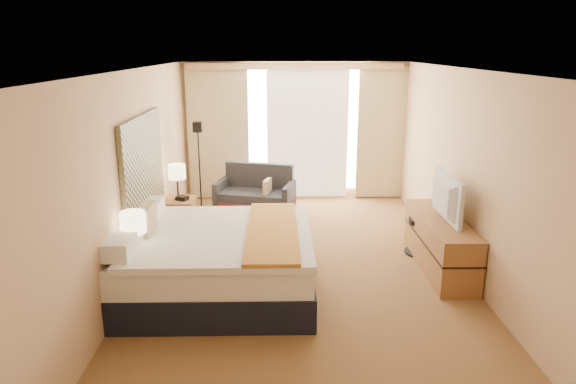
{
  "coord_description": "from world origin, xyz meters",
  "views": [
    {
      "loc": [
        -0.31,
        -6.31,
        2.86
      ],
      "look_at": [
        -0.18,
        0.4,
        0.96
      ],
      "focal_mm": 32.0,
      "sensor_mm": 36.0,
      "label": 1
    }
  ],
  "objects_px": {
    "media_dresser": "(440,243)",
    "lamp_left": "(133,223)",
    "loveseat": "(256,197)",
    "floor_lamp": "(199,150)",
    "television": "(440,197)",
    "bed": "(216,260)",
    "lamp_right": "(177,172)",
    "nightstand_left": "(140,287)",
    "desk_chair": "(428,223)",
    "nightstand_right": "(181,216)"
  },
  "relations": [
    {
      "from": "media_dresser",
      "to": "lamp_left",
      "type": "xyz_separation_m",
      "value": [
        -3.74,
        -0.98,
        0.65
      ]
    },
    {
      "from": "loveseat",
      "to": "floor_lamp",
      "type": "relative_size",
      "value": 0.9
    },
    {
      "from": "floor_lamp",
      "to": "television",
      "type": "relative_size",
      "value": 1.63
    },
    {
      "from": "bed",
      "to": "lamp_left",
      "type": "height_order",
      "value": "lamp_left"
    },
    {
      "from": "lamp_right",
      "to": "nightstand_left",
      "type": "bearing_deg",
      "value": -89.57
    },
    {
      "from": "media_dresser",
      "to": "loveseat",
      "type": "relative_size",
      "value": 1.21
    },
    {
      "from": "loveseat",
      "to": "desk_chair",
      "type": "bearing_deg",
      "value": -23.61
    },
    {
      "from": "lamp_right",
      "to": "media_dresser",
      "type": "bearing_deg",
      "value": -21.44
    },
    {
      "from": "nightstand_right",
      "to": "media_dresser",
      "type": "height_order",
      "value": "media_dresser"
    },
    {
      "from": "nightstand_right",
      "to": "loveseat",
      "type": "xyz_separation_m",
      "value": [
        1.16,
        1.04,
        0.0
      ]
    },
    {
      "from": "loveseat",
      "to": "floor_lamp",
      "type": "height_order",
      "value": "floor_lamp"
    },
    {
      "from": "nightstand_right",
      "to": "desk_chair",
      "type": "xyz_separation_m",
      "value": [
        3.67,
        -0.93,
        0.18
      ]
    },
    {
      "from": "desk_chair",
      "to": "lamp_left",
      "type": "bearing_deg",
      "value": -157.98
    },
    {
      "from": "nightstand_right",
      "to": "floor_lamp",
      "type": "bearing_deg",
      "value": 76.46
    },
    {
      "from": "nightstand_right",
      "to": "loveseat",
      "type": "relative_size",
      "value": 0.37
    },
    {
      "from": "bed",
      "to": "lamp_right",
      "type": "relative_size",
      "value": 4.03
    },
    {
      "from": "bed",
      "to": "floor_lamp",
      "type": "distance_m",
      "value": 3.08
    },
    {
      "from": "media_dresser",
      "to": "desk_chair",
      "type": "distance_m",
      "value": 0.53
    },
    {
      "from": "nightstand_left",
      "to": "bed",
      "type": "relative_size",
      "value": 0.24
    },
    {
      "from": "lamp_left",
      "to": "nightstand_right",
      "type": "bearing_deg",
      "value": 89.14
    },
    {
      "from": "bed",
      "to": "loveseat",
      "type": "height_order",
      "value": "bed"
    },
    {
      "from": "nightstand_right",
      "to": "lamp_right",
      "type": "bearing_deg",
      "value": 150.46
    },
    {
      "from": "bed",
      "to": "desk_chair",
      "type": "distance_m",
      "value": 3.09
    },
    {
      "from": "lamp_left",
      "to": "television",
      "type": "distance_m",
      "value": 3.82
    },
    {
      "from": "nightstand_right",
      "to": "media_dresser",
      "type": "distance_m",
      "value": 3.97
    },
    {
      "from": "media_dresser",
      "to": "nightstand_right",
      "type": "bearing_deg",
      "value": 158.6
    },
    {
      "from": "lamp_left",
      "to": "lamp_right",
      "type": "xyz_separation_m",
      "value": [
        0.02,
        2.45,
        -0.02
      ]
    },
    {
      "from": "nightstand_left",
      "to": "nightstand_right",
      "type": "height_order",
      "value": "same"
    },
    {
      "from": "media_dresser",
      "to": "floor_lamp",
      "type": "bearing_deg",
      "value": 146.65
    },
    {
      "from": "nightstand_left",
      "to": "desk_chair",
      "type": "distance_m",
      "value": 4.0
    },
    {
      "from": "media_dresser",
      "to": "desk_chair",
      "type": "bearing_deg",
      "value": 92.81
    },
    {
      "from": "nightstand_left",
      "to": "media_dresser",
      "type": "xyz_separation_m",
      "value": [
        3.7,
        1.05,
        0.07
      ]
    },
    {
      "from": "nightstand_right",
      "to": "lamp_right",
      "type": "height_order",
      "value": "lamp_right"
    },
    {
      "from": "bed",
      "to": "television",
      "type": "distance_m",
      "value": 2.97
    },
    {
      "from": "bed",
      "to": "television",
      "type": "bearing_deg",
      "value": 12.5
    },
    {
      "from": "nightstand_left",
      "to": "desk_chair",
      "type": "bearing_deg",
      "value": 23.09
    },
    {
      "from": "media_dresser",
      "to": "bed",
      "type": "xyz_separation_m",
      "value": [
        -2.89,
        -0.62,
        0.05
      ]
    },
    {
      "from": "floor_lamp",
      "to": "media_dresser",
      "type": "bearing_deg",
      "value": -33.35
    },
    {
      "from": "media_dresser",
      "to": "floor_lamp",
      "type": "relative_size",
      "value": 1.09
    },
    {
      "from": "lamp_left",
      "to": "desk_chair",
      "type": "bearing_deg",
      "value": 22.03
    },
    {
      "from": "bed",
      "to": "lamp_left",
      "type": "xyz_separation_m",
      "value": [
        -0.84,
        -0.36,
        0.6
      ]
    },
    {
      "from": "nightstand_left",
      "to": "lamp_left",
      "type": "xyz_separation_m",
      "value": [
        -0.04,
        0.07,
        0.73
      ]
    },
    {
      "from": "desk_chair",
      "to": "lamp_left",
      "type": "relative_size",
      "value": 1.76
    },
    {
      "from": "lamp_left",
      "to": "television",
      "type": "bearing_deg",
      "value": 15.05
    },
    {
      "from": "nightstand_left",
      "to": "desk_chair",
      "type": "relative_size",
      "value": 0.54
    },
    {
      "from": "floor_lamp",
      "to": "television",
      "type": "distance_m",
      "value": 4.14
    },
    {
      "from": "bed",
      "to": "desk_chair",
      "type": "relative_size",
      "value": 2.2
    },
    {
      "from": "floor_lamp",
      "to": "lamp_right",
      "type": "relative_size",
      "value": 2.95
    },
    {
      "from": "nightstand_left",
      "to": "desk_chair",
      "type": "xyz_separation_m",
      "value": [
        3.67,
        1.57,
        0.18
      ]
    },
    {
      "from": "desk_chair",
      "to": "lamp_right",
      "type": "distance_m",
      "value": 3.85
    }
  ]
}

